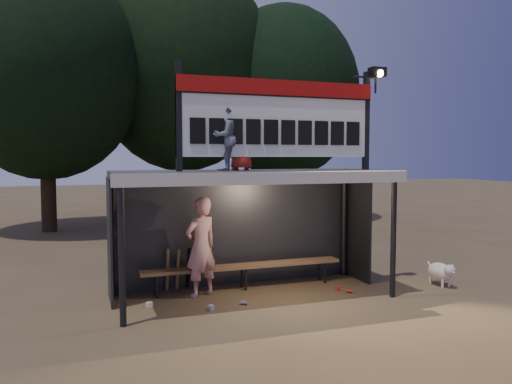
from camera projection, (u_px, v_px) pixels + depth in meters
ground at (253, 296)px, 9.21m from camera, size 80.00×80.00×0.00m
player at (201, 247)px, 9.16m from camera, size 0.79×0.68×1.84m
child_a at (225, 137)px, 8.90m from camera, size 0.74×0.70×1.20m
child_b at (241, 142)px, 9.04m from camera, size 0.56×0.41×1.04m
dugout_shelter at (249, 196)px, 9.31m from camera, size 5.10×2.08×2.32m
scoreboard_assembly at (282, 116)px, 9.16m from camera, size 4.10×0.27×1.99m
bench at (244, 267)px, 9.70m from camera, size 4.00×0.35×0.48m
tree_left at (45, 70)px, 16.90m from camera, size 6.46×6.46×9.27m
tree_mid at (182, 67)px, 19.93m from camera, size 7.22×7.22×10.36m
tree_right at (284, 93)px, 20.39m from camera, size 6.08×6.08×8.72m
dog at (441, 272)px, 9.95m from camera, size 0.36×0.81×0.49m
bats at (183, 268)px, 9.57m from camera, size 0.68×0.35×0.84m
litter at (261, 298)px, 8.92m from camera, size 3.80×0.64×0.08m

